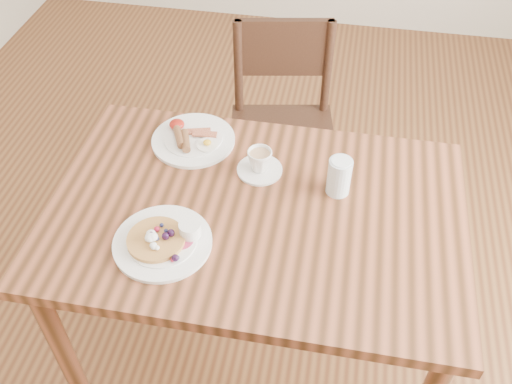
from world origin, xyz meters
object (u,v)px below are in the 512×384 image
chair_far (282,123)px  breakfast_plate (192,139)px  dining_table (256,232)px  pancake_plate (164,240)px  teacup_saucer (260,163)px  water_glass (339,177)px

chair_far → breakfast_plate: bearing=53.3°
breakfast_plate → dining_table: bearing=-45.0°
chair_far → pancake_plate: 0.96m
teacup_saucer → breakfast_plate: bearing=157.9°
chair_far → water_glass: bearing=101.7°
dining_table → breakfast_plate: (-0.26, 0.26, 0.11)m
chair_far → pancake_plate: bearing=67.3°
chair_far → teacup_saucer: size_ratio=6.29×
pancake_plate → teacup_saucer: (0.20, 0.33, 0.02)m
breakfast_plate → water_glass: 0.51m
chair_far → pancake_plate: size_ratio=3.26×
pancake_plate → water_glass: (0.45, 0.29, 0.04)m
dining_table → pancake_plate: size_ratio=4.44×
dining_table → breakfast_plate: 0.38m
breakfast_plate → teacup_saucer: (0.24, -0.10, 0.02)m
breakfast_plate → teacup_saucer: 0.26m
chair_far → pancake_plate: (-0.20, -0.90, 0.27)m
breakfast_plate → water_glass: water_glass is taller
pancake_plate → water_glass: size_ratio=2.28×
teacup_saucer → water_glass: 0.25m
dining_table → water_glass: bearing=27.5°
pancake_plate → water_glass: water_glass is taller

